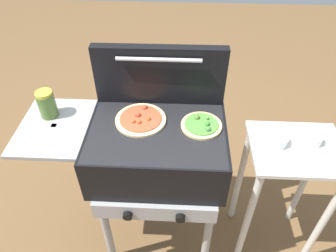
{
  "coord_description": "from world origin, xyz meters",
  "views": [
    {
      "loc": [
        0.1,
        -1.06,
        1.87
      ],
      "look_at": [
        0.05,
        0.0,
        0.92
      ],
      "focal_mm": 33.63,
      "sensor_mm": 36.0,
      "label": 1
    }
  ],
  "objects_px": {
    "grill": "(155,151)",
    "topping_bowl_near": "(275,139)",
    "prep_table": "(285,180)",
    "pizza_pepperoni": "(141,119)",
    "pizza_veggie": "(202,125)",
    "sauce_jar": "(47,104)",
    "topping_bowl_far": "(312,139)"
  },
  "relations": [
    {
      "from": "pizza_pepperoni",
      "to": "topping_bowl_near",
      "type": "xyz_separation_m",
      "value": [
        0.64,
        -0.03,
        -0.07
      ]
    },
    {
      "from": "pizza_veggie",
      "to": "topping_bowl_near",
      "type": "distance_m",
      "value": 0.36
    },
    {
      "from": "pizza_veggie",
      "to": "prep_table",
      "type": "xyz_separation_m",
      "value": [
        0.46,
        -0.03,
        -0.33
      ]
    },
    {
      "from": "prep_table",
      "to": "topping_bowl_near",
      "type": "height_order",
      "value": "topping_bowl_near"
    },
    {
      "from": "sauce_jar",
      "to": "topping_bowl_near",
      "type": "distance_m",
      "value": 1.08
    },
    {
      "from": "sauce_jar",
      "to": "topping_bowl_far",
      "type": "xyz_separation_m",
      "value": [
        1.25,
        -0.03,
        -0.13
      ]
    },
    {
      "from": "prep_table",
      "to": "topping_bowl_near",
      "type": "bearing_deg",
      "value": 166.57
    },
    {
      "from": "grill",
      "to": "sauce_jar",
      "type": "distance_m",
      "value": 0.55
    },
    {
      "from": "pizza_veggie",
      "to": "pizza_pepperoni",
      "type": "relative_size",
      "value": 0.79
    },
    {
      "from": "sauce_jar",
      "to": "topping_bowl_near",
      "type": "height_order",
      "value": "sauce_jar"
    },
    {
      "from": "prep_table",
      "to": "sauce_jar",
      "type": "bearing_deg",
      "value": 176.51
    },
    {
      "from": "topping_bowl_far",
      "to": "pizza_pepperoni",
      "type": "bearing_deg",
      "value": 178.83
    },
    {
      "from": "grill",
      "to": "pizza_pepperoni",
      "type": "xyz_separation_m",
      "value": [
        -0.07,
        0.06,
        0.15
      ]
    },
    {
      "from": "prep_table",
      "to": "grill",
      "type": "bearing_deg",
      "value": -179.63
    },
    {
      "from": "sauce_jar",
      "to": "pizza_veggie",
      "type": "bearing_deg",
      "value": -3.52
    },
    {
      "from": "prep_table",
      "to": "pizza_pepperoni",
      "type": "bearing_deg",
      "value": 175.83
    },
    {
      "from": "pizza_veggie",
      "to": "topping_bowl_near",
      "type": "bearing_deg",
      "value": -0.37
    },
    {
      "from": "pizza_veggie",
      "to": "prep_table",
      "type": "distance_m",
      "value": 0.57
    },
    {
      "from": "topping_bowl_near",
      "to": "pizza_pepperoni",
      "type": "bearing_deg",
      "value": 177.39
    },
    {
      "from": "sauce_jar",
      "to": "prep_table",
      "type": "relative_size",
      "value": 0.17
    },
    {
      "from": "pizza_pepperoni",
      "to": "sauce_jar",
      "type": "xyz_separation_m",
      "value": [
        -0.44,
        0.02,
        0.06
      ]
    },
    {
      "from": "topping_bowl_near",
      "to": "sauce_jar",
      "type": "bearing_deg",
      "value": 177.51
    },
    {
      "from": "grill",
      "to": "topping_bowl_near",
      "type": "height_order",
      "value": "grill"
    },
    {
      "from": "grill",
      "to": "topping_bowl_near",
      "type": "xyz_separation_m",
      "value": [
        0.57,
        0.03,
        0.08
      ]
    },
    {
      "from": "sauce_jar",
      "to": "prep_table",
      "type": "distance_m",
      "value": 1.25
    },
    {
      "from": "pizza_pepperoni",
      "to": "sauce_jar",
      "type": "height_order",
      "value": "sauce_jar"
    },
    {
      "from": "pizza_veggie",
      "to": "pizza_pepperoni",
      "type": "distance_m",
      "value": 0.29
    },
    {
      "from": "grill",
      "to": "prep_table",
      "type": "height_order",
      "value": "grill"
    },
    {
      "from": "sauce_jar",
      "to": "prep_table",
      "type": "xyz_separation_m",
      "value": [
        1.18,
        -0.07,
        -0.39
      ]
    },
    {
      "from": "prep_table",
      "to": "topping_bowl_near",
      "type": "xyz_separation_m",
      "value": [
        -0.11,
        0.03,
        0.26
      ]
    },
    {
      "from": "grill",
      "to": "sauce_jar",
      "type": "xyz_separation_m",
      "value": [
        -0.51,
        0.08,
        0.21
      ]
    },
    {
      "from": "topping_bowl_near",
      "to": "topping_bowl_far",
      "type": "distance_m",
      "value": 0.17
    }
  ]
}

